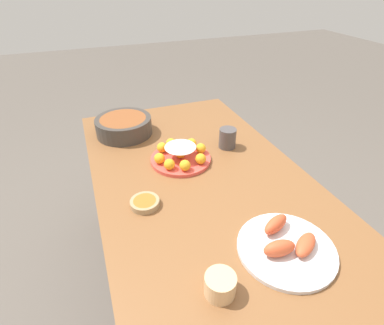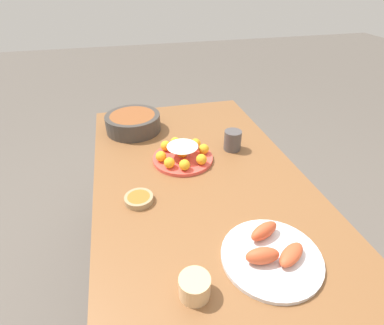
# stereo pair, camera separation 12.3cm
# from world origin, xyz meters

# --- Properties ---
(ground_plane) EXTENTS (12.00, 12.00, 0.00)m
(ground_plane) POSITION_xyz_m (0.00, 0.00, 0.00)
(ground_plane) COLOR #5B544C
(dining_table) EXTENTS (1.58, 0.85, 0.74)m
(dining_table) POSITION_xyz_m (0.00, 0.00, 0.65)
(dining_table) COLOR brown
(dining_table) RESTS_ON ground_plane
(cake_plate) EXTENTS (0.27, 0.27, 0.08)m
(cake_plate) POSITION_xyz_m (0.18, 0.04, 0.77)
(cake_plate) COLOR #E04C42
(cake_plate) RESTS_ON dining_table
(serving_bowl) EXTENTS (0.28, 0.28, 0.09)m
(serving_bowl) POSITION_xyz_m (0.52, 0.23, 0.79)
(serving_bowl) COLOR #3D3833
(serving_bowl) RESTS_ON dining_table
(sauce_bowl) EXTENTS (0.11, 0.11, 0.02)m
(sauce_bowl) POSITION_xyz_m (-0.06, 0.26, 0.75)
(sauce_bowl) COLOR tan
(sauce_bowl) RESTS_ON dining_table
(seafood_platter) EXTENTS (0.30, 0.30, 0.07)m
(seafood_platter) POSITION_xyz_m (-0.41, -0.10, 0.76)
(seafood_platter) COLOR silver
(seafood_platter) RESTS_ON dining_table
(cup_near) EXTENTS (0.08, 0.08, 0.09)m
(cup_near) POSITION_xyz_m (0.21, -0.21, 0.79)
(cup_near) COLOR #4C4747
(cup_near) RESTS_ON dining_table
(cup_far) EXTENTS (0.08, 0.08, 0.06)m
(cup_far) POSITION_xyz_m (-0.47, 0.15, 0.77)
(cup_far) COLOR #DBB27F
(cup_far) RESTS_ON dining_table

